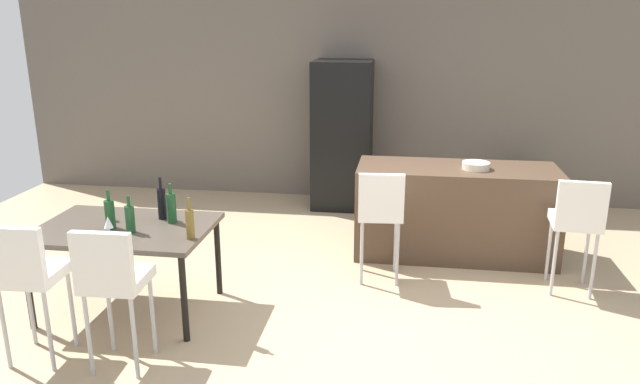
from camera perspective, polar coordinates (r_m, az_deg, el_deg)
The scene contains 18 objects.
ground_plane at distance 5.38m, azimuth 4.97°, elevation -9.62°, with size 10.00×10.00×0.00m, color tan.
back_wall at distance 7.84m, azimuth 6.65°, elevation 9.73°, with size 10.00×0.12×2.90m, color #665B51.
kitchen_island at distance 6.19m, azimuth 12.77°, elevation -1.80°, with size 1.97×0.77×0.92m, color #4C3828.
bar_chair_left at distance 5.37m, azimuth 5.80°, elevation -1.62°, with size 0.43×0.43×1.05m.
bar_chair_middle at distance 5.56m, azimuth 23.37°, elevation -2.30°, with size 0.43×0.43×1.05m.
dining_table at distance 5.06m, azimuth -18.14°, elevation -3.82°, with size 1.38×0.93×0.74m.
dining_chair_near at distance 4.55m, azimuth -26.25°, elevation -6.77°, with size 0.42×0.42×1.05m.
dining_chair_far at distance 4.23m, azimuth -19.26°, elevation -7.63°, with size 0.41×0.41×1.05m.
wine_bottle_middle at distance 4.99m, azimuth -19.45°, elevation -1.96°, with size 0.08×0.08×0.31m.
wine_bottle_left at distance 4.98m, azimuth -14.02°, elevation -1.45°, with size 0.08×0.08×0.33m.
wine_bottle_near at distance 4.85m, azimuth -17.71°, elevation -2.43°, with size 0.07×0.07×0.30m.
wine_bottle_far at distance 5.09m, azimuth -14.89°, elevation -1.02°, with size 0.07×0.07×0.35m.
wine_bottle_end at distance 4.59m, azimuth -12.33°, elevation -2.96°, with size 0.06×0.06×0.33m.
wine_glass_right at distance 4.77m, azimuth -19.58°, elevation -2.79°, with size 0.07×0.07×0.17m.
wine_glass_corner at distance 5.18m, azimuth -19.57°, elevation -1.27°, with size 0.07×0.07×0.17m.
refrigerator at distance 7.52m, azimuth 2.16°, elevation 5.46°, with size 0.72×0.68×1.84m, color black.
fruit_bowl at distance 6.02m, azimuth 14.67°, elevation 2.45°, with size 0.27×0.27×0.07m, color beige.
potted_plant at distance 7.74m, azimuth 19.32°, elevation 0.78°, with size 0.45×0.45×0.65m.
Camera 1 is at (0.25, -4.82, 2.37)m, focal length 33.48 mm.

